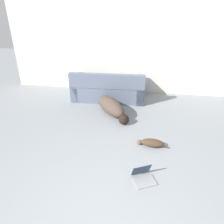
{
  "coord_description": "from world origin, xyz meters",
  "views": [
    {
      "loc": [
        0.35,
        -1.5,
        2.52
      ],
      "look_at": [
        -0.27,
        2.23,
        0.55
      ],
      "focal_mm": 35.0,
      "sensor_mm": 36.0,
      "label": 1
    }
  ],
  "objects_px": {
    "dog": "(112,107)",
    "cat": "(152,143)",
    "couch": "(109,89)",
    "laptop_open": "(143,174)"
  },
  "relations": [
    {
      "from": "cat",
      "to": "laptop_open",
      "type": "distance_m",
      "value": 0.89
    },
    {
      "from": "dog",
      "to": "cat",
      "type": "height_order",
      "value": "dog"
    },
    {
      "from": "cat",
      "to": "laptop_open",
      "type": "relative_size",
      "value": 1.44
    },
    {
      "from": "couch",
      "to": "laptop_open",
      "type": "height_order",
      "value": "couch"
    },
    {
      "from": "couch",
      "to": "cat",
      "type": "xyz_separation_m",
      "value": [
        1.21,
        -2.08,
        -0.21
      ]
    },
    {
      "from": "couch",
      "to": "laptop_open",
      "type": "xyz_separation_m",
      "value": [
        1.07,
        -2.96,
        -0.2
      ]
    },
    {
      "from": "dog",
      "to": "cat",
      "type": "relative_size",
      "value": 1.97
    },
    {
      "from": "dog",
      "to": "laptop_open",
      "type": "height_order",
      "value": "dog"
    },
    {
      "from": "laptop_open",
      "to": "couch",
      "type": "bearing_deg",
      "value": 83.7
    },
    {
      "from": "couch",
      "to": "dog",
      "type": "bearing_deg",
      "value": 102.15
    }
  ]
}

